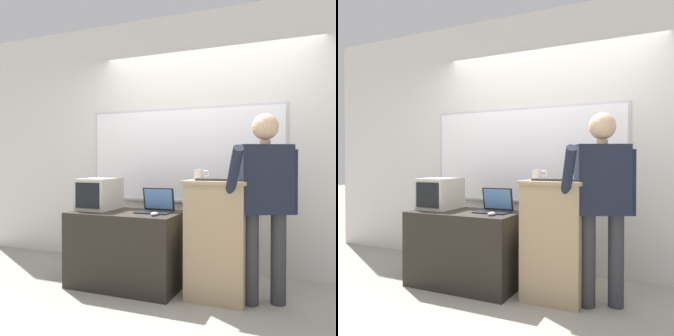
# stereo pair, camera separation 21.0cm
# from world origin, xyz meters

# --- Properties ---
(ground_plane) EXTENTS (30.00, 30.00, 0.00)m
(ground_plane) POSITION_xyz_m (0.00, 0.00, 0.00)
(ground_plane) COLOR gray
(back_wall) EXTENTS (6.40, 0.17, 2.93)m
(back_wall) POSITION_xyz_m (-0.01, 1.19, 1.46)
(back_wall) COLOR silver
(back_wall) RESTS_ON ground_plane
(lectern_podium) EXTENTS (0.57, 0.41, 1.06)m
(lectern_podium) POSITION_xyz_m (0.33, 0.33, 0.53)
(lectern_podium) COLOR tan
(lectern_podium) RESTS_ON ground_plane
(side_desk) EXTENTS (1.08, 0.60, 0.73)m
(side_desk) POSITION_xyz_m (-0.58, 0.33, 0.37)
(side_desk) COLOR #28231E
(side_desk) RESTS_ON ground_plane
(person_presenter) EXTENTS (0.61, 0.67, 1.63)m
(person_presenter) POSITION_xyz_m (0.74, 0.35, 0.95)
(person_presenter) COLOR #333338
(person_presenter) RESTS_ON ground_plane
(laptop) EXTENTS (0.33, 0.25, 0.23)m
(laptop) POSITION_xyz_m (-0.29, 0.41, 0.81)
(laptop) COLOR black
(laptop) RESTS_ON side_desk
(wireless_keyboard) EXTENTS (0.40, 0.13, 0.02)m
(wireless_keyboard) POSITION_xyz_m (0.36, 0.28, 1.07)
(wireless_keyboard) COLOR #2D2D30
(wireless_keyboard) RESTS_ON lectern_podium
(computer_mouse_by_laptop) EXTENTS (0.06, 0.10, 0.03)m
(computer_mouse_by_laptop) POSITION_xyz_m (-0.22, 0.19, 0.75)
(computer_mouse_by_laptop) COLOR #BCBCC1
(computer_mouse_by_laptop) RESTS_ON side_desk
(crt_monitor) EXTENTS (0.33, 0.44, 0.32)m
(crt_monitor) POSITION_xyz_m (-0.92, 0.39, 0.89)
(crt_monitor) COLOR #BCB7A8
(crt_monitor) RESTS_ON side_desk
(coffee_mug) EXTENTS (0.15, 0.09, 0.09)m
(coffee_mug) POSITION_xyz_m (0.13, 0.46, 1.10)
(coffee_mug) COLOR silver
(coffee_mug) RESTS_ON lectern_podium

